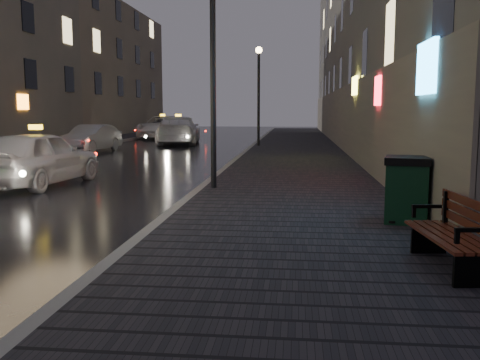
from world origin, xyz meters
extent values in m
plane|color=black|center=(0.00, 0.00, 0.00)|extent=(120.00, 120.00, 0.00)
cube|color=black|center=(3.90, 21.00, 0.07)|extent=(4.60, 58.00, 0.15)
cube|color=slate|center=(1.50, 21.00, 0.07)|extent=(0.20, 58.00, 0.15)
cube|color=black|center=(-8.70, 21.00, 0.07)|extent=(2.40, 58.00, 0.15)
cube|color=slate|center=(-7.40, 21.00, 0.07)|extent=(0.20, 58.00, 0.15)
cube|color=#605B54|center=(7.10, 25.00, 6.50)|extent=(1.80, 50.00, 13.00)
cube|color=#6B6051|center=(-13.50, 39.00, 5.50)|extent=(6.00, 22.00, 11.00)
cylinder|color=black|center=(1.85, 6.00, 2.65)|extent=(0.14, 0.14, 5.00)
cylinder|color=black|center=(1.85, 22.00, 2.65)|extent=(0.14, 0.14, 5.00)
sphere|color=#FFD88C|center=(1.85, 22.00, 5.25)|extent=(0.36, 0.36, 0.36)
cube|color=black|center=(5.85, -1.21, 0.34)|extent=(0.48, 0.11, 0.38)
cube|color=black|center=(5.81, -1.22, 0.79)|extent=(0.40, 0.09, 0.05)
cube|color=black|center=(5.70, 0.20, 0.34)|extent=(0.48, 0.11, 0.38)
cube|color=black|center=(5.90, 0.22, 0.67)|extent=(0.06, 0.06, 0.66)
cube|color=black|center=(5.65, 0.19, 0.79)|extent=(0.40, 0.09, 0.05)
cube|color=#3F1A0D|center=(5.77, -0.51, 0.56)|extent=(0.77, 1.76, 0.04)
cube|color=#3F1A0D|center=(6.00, -0.48, 0.83)|extent=(0.22, 1.70, 0.38)
cube|color=#0D321C|center=(5.80, 2.24, 0.66)|extent=(0.83, 0.83, 1.01)
cube|color=black|center=(5.80, 2.24, 1.23)|extent=(0.89, 0.89, 0.13)
imported|color=white|center=(-3.20, 6.87, 0.77)|extent=(2.24, 4.69, 1.55)
imported|color=#919199|center=(-6.21, 18.46, 0.68)|extent=(1.90, 4.24, 1.35)
imported|color=silver|center=(-3.20, 24.78, 0.85)|extent=(3.09, 6.08, 1.69)
imported|color=silver|center=(-5.93, 31.72, 0.82)|extent=(2.99, 6.02, 1.64)
camera|label=1|loc=(3.88, -7.11, 2.08)|focal=40.00mm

